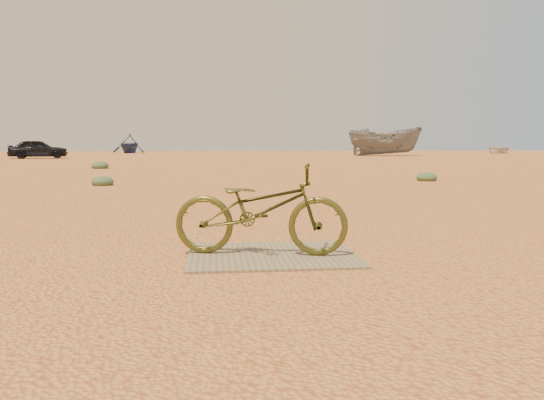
{
  "coord_description": "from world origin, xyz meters",
  "views": [
    {
      "loc": [
        -0.68,
        -5.05,
        1.09
      ],
      "look_at": [
        -0.15,
        -0.11,
        0.54
      ],
      "focal_mm": 35.0,
      "sensor_mm": 36.0,
      "label": 1
    }
  ],
  "objects": [
    {
      "name": "kale_a",
      "position": [
        -3.52,
        8.66,
        0.0
      ],
      "size": [
        0.55,
        0.55,
        0.3
      ],
      "primitive_type": "ellipsoid",
      "color": "#4D6541",
      "rests_on": "ground"
    },
    {
      "name": "plywood_board",
      "position": [
        -0.15,
        -0.11,
        0.01
      ],
      "size": [
        1.59,
        1.24,
        0.02
      ],
      "primitive_type": "cube",
      "color": "#7F6D52",
      "rests_on": "ground"
    },
    {
      "name": "bicycle",
      "position": [
        -0.25,
        -0.1,
        0.45
      ],
      "size": [
        1.73,
        0.89,
        0.86
      ],
      "primitive_type": "imported",
      "rotation": [
        0.0,
        0.0,
        1.37
      ],
      "color": "#4B4B1E",
      "rests_on": "plywood_board"
    },
    {
      "name": "kale_b",
      "position": [
        5.24,
        9.28,
        0.0
      ],
      "size": [
        0.57,
        0.57,
        0.31
      ],
      "primitive_type": "ellipsoid",
      "color": "#4D6541",
      "rests_on": "ground"
    },
    {
      "name": "boat_far_left",
      "position": [
        -9.14,
        48.86,
        0.97
      ],
      "size": [
        3.82,
        4.21,
        1.93
      ],
      "primitive_type": "imported",
      "rotation": [
        0.0,
        0.0,
        -0.19
      ],
      "color": "navy",
      "rests_on": "ground"
    },
    {
      "name": "ground",
      "position": [
        0.0,
        0.0,
        0.0
      ],
      "size": [
        120.0,
        120.0,
        0.0
      ],
      "primitive_type": "plane",
      "color": "#D19047",
      "rests_on": "ground"
    },
    {
      "name": "car",
      "position": [
        -12.38,
        31.7,
        0.63
      ],
      "size": [
        3.92,
        2.28,
        1.26
      ],
      "primitive_type": "imported",
      "rotation": [
        0.0,
        0.0,
        1.8
      ],
      "color": "black",
      "rests_on": "ground"
    },
    {
      "name": "boat_far_right",
      "position": [
        26.86,
        44.21,
        0.44
      ],
      "size": [
        4.71,
        5.16,
        0.87
      ],
      "primitive_type": "imported",
      "rotation": [
        0.0,
        0.0,
        -0.52
      ],
      "color": "silver",
      "rests_on": "ground"
    },
    {
      "name": "boat_mid_right",
      "position": [
        12.72,
        35.9,
        1.13
      ],
      "size": [
        5.99,
        2.58,
        2.27
      ],
      "primitive_type": "imported",
      "rotation": [
        0.0,
        0.0,
        1.51
      ],
      "color": "slate",
      "rests_on": "ground"
    },
    {
      "name": "kale_c",
      "position": [
        -5.4,
        17.4,
        0.0
      ],
      "size": [
        0.7,
        0.7,
        0.38
      ],
      "primitive_type": "ellipsoid",
      "color": "#4D6541",
      "rests_on": "ground"
    }
  ]
}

